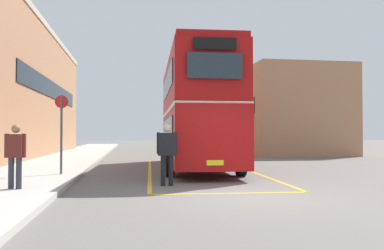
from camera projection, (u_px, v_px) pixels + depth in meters
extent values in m
plane|color=#66605B|center=(178.00, 159.00, 23.93)|extent=(135.60, 135.60, 0.00)
cube|color=#B2ADA3|center=(72.00, 156.00, 25.32)|extent=(4.00, 57.60, 0.14)
cube|color=#AD7A56|center=(14.00, 96.00, 26.97)|extent=(5.09, 23.47, 8.19)
cube|color=#19232D|center=(53.00, 90.00, 27.36)|extent=(0.06, 17.84, 1.10)
cube|color=#BCB29E|center=(14.00, 33.00, 27.06)|extent=(5.21, 23.59, 0.36)
cube|color=#AD7A56|center=(276.00, 114.00, 32.65)|extent=(6.86, 13.83, 6.31)
cube|color=#232D38|center=(235.00, 110.00, 32.13)|extent=(0.06, 10.51, 1.10)
cylinder|color=black|center=(164.00, 153.00, 20.47)|extent=(0.33, 1.01, 1.00)
cylinder|color=black|center=(212.00, 153.00, 20.73)|extent=(0.33, 1.01, 1.00)
cylinder|color=black|center=(170.00, 163.00, 13.98)|extent=(0.33, 1.01, 1.00)
cylinder|color=black|center=(241.00, 162.00, 14.25)|extent=(0.33, 1.01, 1.00)
cube|color=#A80F0F|center=(195.00, 136.00, 17.38)|extent=(2.94, 10.63, 2.10)
cube|color=#A80F0F|center=(195.00, 88.00, 17.42)|extent=(2.93, 10.42, 2.10)
cube|color=#A80F0F|center=(195.00, 62.00, 17.45)|extent=(2.83, 10.31, 0.20)
cube|color=white|center=(195.00, 112.00, 17.40)|extent=(2.97, 10.53, 0.14)
cube|color=#232D38|center=(167.00, 129.00, 17.25)|extent=(0.44, 8.62, 0.84)
cube|color=#232D38|center=(167.00, 86.00, 17.30)|extent=(0.44, 8.62, 0.84)
cube|color=#232D38|center=(223.00, 130.00, 17.51)|extent=(0.44, 8.62, 0.84)
cube|color=#232D38|center=(223.00, 86.00, 17.56)|extent=(0.44, 8.62, 0.84)
cube|color=#232D38|center=(215.00, 65.00, 12.17)|extent=(1.72, 0.12, 0.80)
cube|color=black|center=(215.00, 43.00, 12.19)|extent=(1.35, 0.10, 0.36)
cube|color=#232D38|center=(185.00, 129.00, 22.64)|extent=(1.96, 0.13, 1.00)
cube|color=yellow|center=(215.00, 163.00, 12.11)|extent=(0.52, 0.05, 0.16)
cylinder|color=black|center=(179.00, 144.00, 40.68)|extent=(0.27, 0.92, 0.92)
cylinder|color=black|center=(204.00, 144.00, 41.10)|extent=(0.27, 0.92, 0.92)
cylinder|color=black|center=(188.00, 146.00, 35.44)|extent=(0.27, 0.92, 0.92)
cylinder|color=black|center=(215.00, 145.00, 35.86)|extent=(0.27, 0.92, 0.92)
cube|color=gold|center=(196.00, 133.00, 38.29)|extent=(2.61, 8.90, 2.60)
cube|color=silver|center=(196.00, 119.00, 38.33)|extent=(2.45, 8.54, 0.12)
cube|color=#232D38|center=(183.00, 129.00, 38.09)|extent=(0.14, 7.09, 0.96)
cube|color=#232D38|center=(209.00, 129.00, 38.51)|extent=(0.14, 7.09, 0.96)
cube|color=#232D38|center=(189.00, 130.00, 42.69)|extent=(1.97, 0.07, 1.10)
cylinder|color=black|center=(171.00, 171.00, 11.59)|extent=(0.14, 0.14, 0.88)
cylinder|color=black|center=(163.00, 171.00, 11.56)|extent=(0.14, 0.14, 0.88)
cube|color=black|center=(167.00, 144.00, 11.59)|extent=(0.51, 0.22, 0.66)
cylinder|color=black|center=(176.00, 143.00, 11.63)|extent=(0.09, 0.09, 0.63)
cylinder|color=black|center=(158.00, 143.00, 11.55)|extent=(0.09, 0.09, 0.63)
sphere|color=beige|center=(167.00, 128.00, 11.58)|extent=(0.24, 0.24, 0.24)
cylinder|color=#2D2D38|center=(11.00, 173.00, 9.92)|extent=(0.14, 0.14, 0.78)
cylinder|color=#2D2D38|center=(19.00, 173.00, 9.90)|extent=(0.14, 0.14, 0.78)
cube|color=#591E19|center=(15.00, 146.00, 9.93)|extent=(0.50, 0.34, 0.58)
cylinder|color=#591E19|center=(7.00, 145.00, 9.96)|extent=(0.09, 0.09, 0.55)
cylinder|color=#591E19|center=(24.00, 145.00, 9.90)|extent=(0.09, 0.09, 0.55)
sphere|color=#8C6647|center=(16.00, 129.00, 9.96)|extent=(0.21, 0.21, 0.21)
cylinder|color=#4C4C51|center=(61.00, 135.00, 13.60)|extent=(0.08, 0.08, 2.65)
cylinder|color=red|center=(62.00, 102.00, 13.62)|extent=(0.44, 0.09, 0.44)
cube|color=gold|center=(150.00, 171.00, 16.09)|extent=(0.71, 12.52, 0.01)
cube|color=gold|center=(248.00, 170.00, 16.52)|extent=(0.71, 12.52, 0.01)
cube|color=gold|center=(230.00, 193.00, 10.08)|extent=(4.17, 0.32, 0.01)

